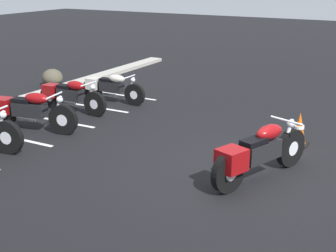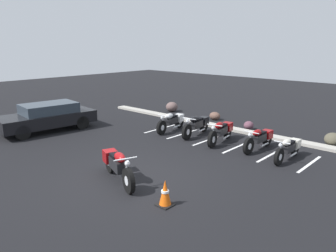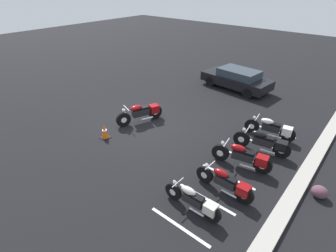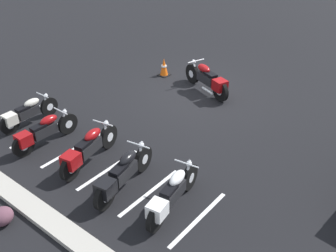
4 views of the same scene
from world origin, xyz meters
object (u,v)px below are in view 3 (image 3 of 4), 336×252
parked_bike_4 (195,201)px  parked_bike_0 (272,128)px  motorcycle_maroon_featured (142,112)px  parked_bike_2 (244,157)px  landscape_rock_0 (320,192)px  parked_bike_1 (265,142)px  parked_bike_3 (227,183)px  car_black (237,79)px  traffic_cone (105,131)px

parked_bike_4 → parked_bike_0: bearing=-92.5°
motorcycle_maroon_featured → parked_bike_0: 6.05m
parked_bike_2 → landscape_rock_0: bearing=173.0°
parked_bike_2 → parked_bike_1: bearing=-108.0°
parked_bike_2 → parked_bike_3: bearing=85.8°
motorcycle_maroon_featured → parked_bike_3: size_ratio=1.09×
parked_bike_2 → parked_bike_4: bearing=75.9°
car_black → motorcycle_maroon_featured: bearing=84.2°
parked_bike_1 → parked_bike_3: size_ratio=1.08×
landscape_rock_0 → parked_bike_3: bearing=-53.1°
parked_bike_2 → car_black: size_ratio=0.51×
parked_bike_0 → traffic_cone: size_ratio=3.16×
parked_bike_0 → landscape_rock_0: (2.58, 2.59, -0.26)m
parked_bike_2 → parked_bike_3: parked_bike_2 is taller
motorcycle_maroon_featured → traffic_cone: size_ratio=3.32×
parked_bike_0 → car_black: 5.85m
motorcycle_maroon_featured → landscape_rock_0: bearing=110.9°
parked_bike_0 → parked_bike_4: parked_bike_0 is taller
parked_bike_1 → parked_bike_3: (3.06, 0.00, -0.04)m
motorcycle_maroon_featured → parked_bike_3: (1.73, 5.62, -0.06)m
motorcycle_maroon_featured → car_black: size_ratio=0.51×
parked_bike_2 → parked_bike_0: bearing=-100.5°
landscape_rock_0 → traffic_cone: (2.21, -8.22, 0.12)m
parked_bike_2 → parked_bike_4: size_ratio=1.13×
parked_bike_2 → traffic_cone: parked_bike_2 is taller
traffic_cone → parked_bike_1: bearing=120.8°
parked_bike_3 → landscape_rock_0: size_ratio=4.25×
motorcycle_maroon_featured → parked_bike_2: (0.09, 5.44, -0.03)m
parked_bike_0 → landscape_rock_0: size_ratio=4.40×
parked_bike_2 → parked_bike_3: size_ratio=1.07×
car_black → landscape_rock_0: car_black is taller
parked_bike_2 → parked_bike_4: 2.94m
parked_bike_3 → traffic_cone: parked_bike_3 is taller
motorcycle_maroon_featured → parked_bike_1: motorcycle_maroon_featured is taller
parked_bike_0 → parked_bike_3: parked_bike_0 is taller
parked_bike_2 → parked_bike_4: (2.93, -0.18, -0.06)m
traffic_cone → parked_bike_3: bearing=94.0°
parked_bike_4 → parked_bike_2: bearing=-94.2°
parked_bike_2 → landscape_rock_0: (-0.17, 2.59, -0.27)m
parked_bike_3 → parked_bike_4: (1.30, -0.36, -0.02)m
car_black → landscape_rock_0: (6.88, 6.56, -0.48)m
parked_bike_0 → landscape_rock_0: parked_bike_0 is taller
parked_bike_1 → parked_bike_2: parked_bike_1 is taller
parked_bike_0 → parked_bike_1: size_ratio=0.96×
parked_bike_1 → traffic_cone: size_ratio=3.30×
motorcycle_maroon_featured → parked_bike_4: (3.03, 5.26, -0.08)m
motorcycle_maroon_featured → car_black: bearing=-171.5°
parked_bike_1 → parked_bike_4: bearing=75.6°
parked_bike_1 → parked_bike_4: 4.37m
parked_bike_2 → car_black: 8.09m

